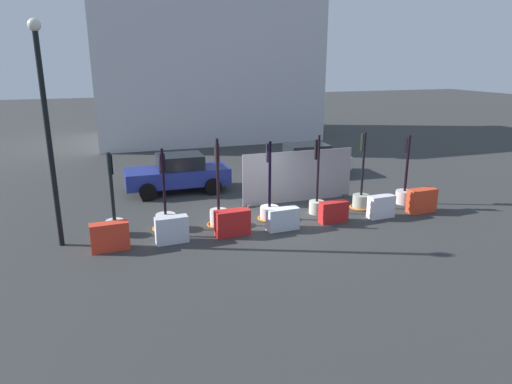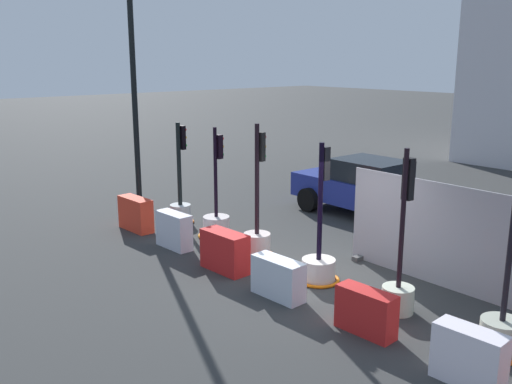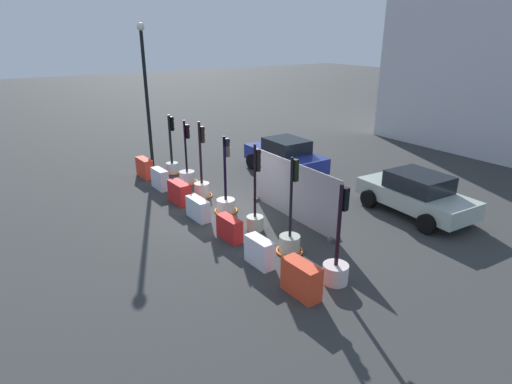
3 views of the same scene
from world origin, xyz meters
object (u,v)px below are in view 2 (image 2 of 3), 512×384
(construction_barrier_4, at_px, (366,312))
(traffic_light_0, at_px, (181,204))
(construction_barrier_3, at_px, (278,278))
(traffic_light_1, at_px, (217,222))
(traffic_light_2, at_px, (257,237))
(construction_barrier_5, at_px, (469,357))
(construction_barrier_0, at_px, (136,214))
(traffic_light_5, at_px, (502,325))
(construction_barrier_2, at_px, (225,251))
(traffic_light_4, at_px, (399,279))
(street_lamp_post, at_px, (133,77))
(traffic_light_3, at_px, (319,261))
(construction_barrier_1, at_px, (174,230))
(car_blue_estate, at_px, (367,188))

(construction_barrier_4, bearing_deg, traffic_light_0, 170.79)
(construction_barrier_3, bearing_deg, traffic_light_1, 160.54)
(traffic_light_2, bearing_deg, construction_barrier_5, -10.85)
(traffic_light_0, xyz_separation_m, construction_barrier_0, (-0.19, -1.29, -0.10))
(traffic_light_5, xyz_separation_m, construction_barrier_2, (-5.55, -1.15, -0.02))
(traffic_light_4, xyz_separation_m, construction_barrier_4, (0.14, -1.09, -0.25))
(construction_barrier_3, height_order, street_lamp_post, street_lamp_post)
(street_lamp_post, bearing_deg, construction_barrier_5, -4.90)
(traffic_light_1, bearing_deg, construction_barrier_5, -9.69)
(traffic_light_1, height_order, construction_barrier_0, traffic_light_1)
(traffic_light_2, xyz_separation_m, traffic_light_5, (5.75, 0.07, -0.03))
(traffic_light_3, height_order, construction_barrier_1, traffic_light_3)
(construction_barrier_0, bearing_deg, construction_barrier_2, 0.23)
(traffic_light_2, bearing_deg, traffic_light_0, 176.86)
(traffic_light_1, bearing_deg, traffic_light_2, -5.92)
(traffic_light_3, xyz_separation_m, street_lamp_post, (-7.06, -0.21, 3.51))
(traffic_light_4, bearing_deg, construction_barrier_5, -30.45)
(traffic_light_5, bearing_deg, construction_barrier_0, -172.95)
(traffic_light_3, xyz_separation_m, construction_barrier_2, (-1.72, -1.11, 0.00))
(construction_barrier_1, bearing_deg, construction_barrier_5, -0.23)
(traffic_light_2, distance_m, traffic_light_3, 1.91)
(traffic_light_2, distance_m, car_blue_estate, 4.77)
(construction_barrier_3, bearing_deg, construction_barrier_4, 3.65)
(traffic_light_5, bearing_deg, traffic_light_0, 179.25)
(traffic_light_2, bearing_deg, construction_barrier_1, -148.79)
(construction_barrier_1, bearing_deg, construction_barrier_4, 0.74)
(construction_barrier_3, height_order, car_blue_estate, car_blue_estate)
(traffic_light_2, xyz_separation_m, construction_barrier_4, (3.98, -1.02, -0.10))
(construction_barrier_3, bearing_deg, traffic_light_2, 149.65)
(construction_barrier_1, distance_m, car_blue_estate, 5.94)
(traffic_light_4, relative_size, construction_barrier_4, 2.83)
(construction_barrier_4, bearing_deg, traffic_light_5, 31.66)
(construction_barrier_0, bearing_deg, traffic_light_0, 81.55)
(traffic_light_5, height_order, construction_barrier_3, traffic_light_5)
(construction_barrier_4, distance_m, street_lamp_post, 9.83)
(car_blue_estate, height_order, street_lamp_post, street_lamp_post)
(traffic_light_0, relative_size, construction_barrier_4, 2.65)
(construction_barrier_5, bearing_deg, traffic_light_5, 96.05)
(traffic_light_3, relative_size, traffic_light_5, 0.95)
(traffic_light_0, xyz_separation_m, traffic_light_3, (5.41, -0.16, -0.11))
(construction_barrier_3, relative_size, construction_barrier_4, 1.06)
(street_lamp_post, bearing_deg, construction_barrier_0, -32.24)
(traffic_light_0, xyz_separation_m, traffic_light_4, (7.33, -0.12, 0.09))
(construction_barrier_3, relative_size, car_blue_estate, 0.25)
(traffic_light_1, distance_m, traffic_light_4, 5.66)
(traffic_light_3, relative_size, construction_barrier_3, 2.56)
(traffic_light_2, bearing_deg, construction_barrier_4, -14.40)
(traffic_light_1, xyz_separation_m, street_lamp_post, (-3.32, -0.37, 3.54))
(traffic_light_0, bearing_deg, traffic_light_5, -0.75)
(traffic_light_3, relative_size, construction_barrier_2, 2.47)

